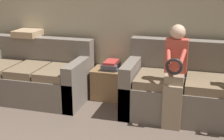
# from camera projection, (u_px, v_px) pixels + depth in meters

# --- Properties ---
(wall_back) EXTENTS (7.31, 0.06, 2.55)m
(wall_back) POSITION_uv_depth(u_px,v_px,m) (107.00, 13.00, 4.73)
(wall_back) COLOR #BCB293
(wall_back) RESTS_ON ground_plane
(couch_main) EXTENTS (2.24, 0.89, 0.97)m
(couch_main) POSITION_uv_depth(u_px,v_px,m) (209.00, 92.00, 4.11)
(couch_main) COLOR #70665B
(couch_main) RESTS_ON ground_plane
(couch_side) EXTENTS (1.69, 0.90, 0.89)m
(couch_side) POSITION_uv_depth(u_px,v_px,m) (34.00, 77.00, 4.79)
(couch_side) COLOR #70665B
(couch_side) RESTS_ON ground_plane
(child_left_seated) EXTENTS (0.27, 0.38, 1.27)m
(child_left_seated) POSITION_uv_depth(u_px,v_px,m) (175.00, 71.00, 3.78)
(child_left_seated) COLOR gray
(child_left_seated) RESTS_ON ground_plane
(side_shelf) EXTENTS (0.57, 0.41, 0.46)m
(side_shelf) POSITION_uv_depth(u_px,v_px,m) (111.00, 83.00, 4.77)
(side_shelf) COLOR olive
(side_shelf) RESTS_ON ground_plane
(book_stack) EXTENTS (0.25, 0.31, 0.13)m
(book_stack) POSITION_uv_depth(u_px,v_px,m) (111.00, 65.00, 4.68)
(book_stack) COLOR #4C4C56
(book_stack) RESTS_ON side_shelf
(throw_pillow) EXTENTS (0.38, 0.38, 0.10)m
(throw_pillow) POSITION_uv_depth(u_px,v_px,m) (28.00, 33.00, 4.95)
(throw_pillow) COLOR tan
(throw_pillow) RESTS_ON couch_side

